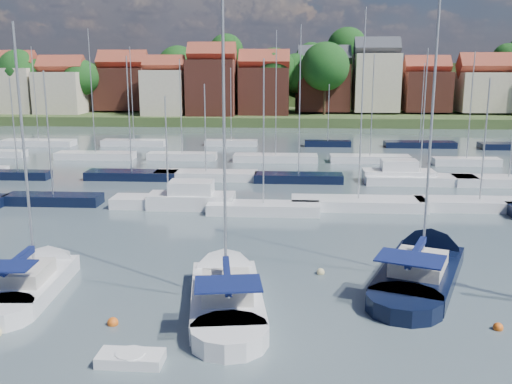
{
  "coord_description": "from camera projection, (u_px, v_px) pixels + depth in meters",
  "views": [
    {
      "loc": [
        2.88,
        -24.75,
        11.34
      ],
      "look_at": [
        0.35,
        14.0,
        2.75
      ],
      "focal_mm": 40.0,
      "sensor_mm": 36.0,
      "label": 1
    }
  ],
  "objects": [
    {
      "name": "sailboat_navy",
      "position": [
        426.0,
        264.0,
        32.43
      ],
      "size": [
        8.43,
        14.2,
        19.03
      ],
      "rotation": [
        0.0,
        0.0,
        1.2
      ],
      "color": "black",
      "rests_on": "ground"
    },
    {
      "name": "buoy_f",
      "position": [
        498.0,
        330.0,
        25.08
      ],
      "size": [
        0.44,
        0.44,
        0.44
      ],
      "primitive_type": "sphere",
      "color": "#D85914",
      "rests_on": "ground"
    },
    {
      "name": "marina_field",
      "position": [
        283.0,
        171.0,
        60.78
      ],
      "size": [
        79.62,
        41.41,
        15.93
      ],
      "color": "silver",
      "rests_on": "ground"
    },
    {
      "name": "far_shore_town",
      "position": [
        291.0,
        91.0,
        154.86
      ],
      "size": [
        212.46,
        90.0,
        22.27
      ],
      "color": "#3D5229",
      "rests_on": "ground"
    },
    {
      "name": "tender",
      "position": [
        131.0,
        359.0,
        22.17
      ],
      "size": [
        2.58,
        1.23,
        0.55
      ],
      "rotation": [
        0.0,
        0.0,
        -0.01
      ],
      "color": "silver",
      "rests_on": "ground"
    },
    {
      "name": "buoy_c",
      "position": [
        113.0,
        325.0,
        25.55
      ],
      "size": [
        0.5,
        0.5,
        0.5
      ],
      "primitive_type": "sphere",
      "color": "#D85914",
      "rests_on": "ground"
    },
    {
      "name": "sailboat_left",
      "position": [
        41.0,
        277.0,
        30.34
      ],
      "size": [
        3.48,
        10.84,
        14.57
      ],
      "rotation": [
        0.0,
        0.0,
        1.63
      ],
      "color": "silver",
      "rests_on": "ground"
    },
    {
      "name": "buoy_e",
      "position": [
        321.0,
        274.0,
        31.8
      ],
      "size": [
        0.45,
        0.45,
        0.45
      ],
      "primitive_type": "sphere",
      "color": "beige",
      "rests_on": "ground"
    },
    {
      "name": "sailboat_centre",
      "position": [
        225.0,
        286.0,
        29.1
      ],
      "size": [
        5.13,
        12.92,
        17.02
      ],
      "rotation": [
        0.0,
        0.0,
        1.72
      ],
      "color": "silver",
      "rests_on": "ground"
    },
    {
      "name": "ground",
      "position": [
        268.0,
        167.0,
        65.72
      ],
      "size": [
        260.0,
        260.0,
        0.0
      ],
      "primitive_type": "plane",
      "color": "#42525A",
      "rests_on": "ground"
    },
    {
      "name": "buoy_d",
      "position": [
        261.0,
        344.0,
        23.79
      ],
      "size": [
        0.42,
        0.42,
        0.42
      ],
      "primitive_type": "sphere",
      "color": "#D85914",
      "rests_on": "ground"
    }
  ]
}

